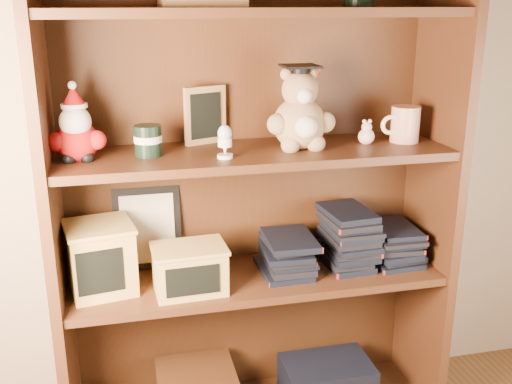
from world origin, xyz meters
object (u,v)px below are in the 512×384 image
(bookcase, at_px, (251,200))
(teacher_mug, at_px, (404,124))
(grad_teddy_bear, at_px, (300,116))
(treats_box, at_px, (101,257))

(bookcase, relative_size, teacher_mug, 12.91)
(grad_teddy_bear, relative_size, teacher_mug, 2.01)
(bookcase, bearing_deg, teacher_mug, -6.13)
(bookcase, bearing_deg, grad_teddy_bear, -23.61)
(grad_teddy_bear, height_order, teacher_mug, grad_teddy_bear)
(teacher_mug, bearing_deg, treats_box, -179.95)
(teacher_mug, xyz_separation_m, treats_box, (-0.93, -0.00, -0.35))
(grad_teddy_bear, xyz_separation_m, teacher_mug, (0.34, 0.01, -0.04))
(teacher_mug, bearing_deg, bookcase, 173.87)
(grad_teddy_bear, xyz_separation_m, treats_box, (-0.60, 0.01, -0.39))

